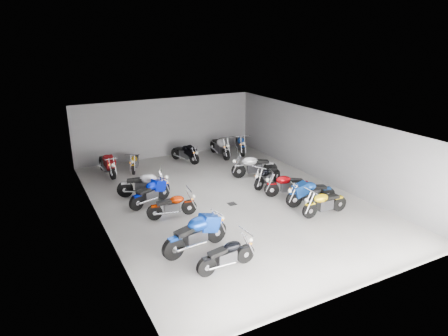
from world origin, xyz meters
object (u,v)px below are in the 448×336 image
at_px(motorcycle_left_b, 196,234).
at_px(motorcycle_right_c, 310,193).
at_px(motorcycle_left_e, 151,193).
at_px(motorcycle_back_b, 135,162).
at_px(motorcycle_left_f, 144,184).
at_px(motorcycle_back_f, 240,144).
at_px(motorcycle_back_a, 107,164).
at_px(motorcycle_right_f, 254,166).
at_px(drain_grate, 232,204).
at_px(motorcycle_right_e, 267,176).
at_px(motorcycle_back_d, 185,153).
at_px(motorcycle_left_a, 227,255).
at_px(motorcycle_left_d, 173,206).
at_px(motorcycle_right_b, 324,203).
at_px(motorcycle_right_d, 288,185).
at_px(motorcycle_back_e, 220,147).

bearing_deg(motorcycle_left_b, motorcycle_right_c, 89.63).
relative_size(motorcycle_left_e, motorcycle_back_b, 1.10).
xyz_separation_m(motorcycle_left_f, motorcycle_back_f, (6.72, 3.63, -0.00)).
bearing_deg(motorcycle_back_a, motorcycle_right_f, 144.95).
bearing_deg(drain_grate, motorcycle_right_e, 23.19).
height_order(motorcycle_right_e, motorcycle_back_f, motorcycle_back_f).
height_order(drain_grate, motorcycle_back_f, motorcycle_back_f).
height_order(motorcycle_left_f, motorcycle_right_c, motorcycle_left_f).
xyz_separation_m(motorcycle_right_c, motorcycle_back_d, (-2.28, 7.48, -0.03)).
height_order(motorcycle_left_a, motorcycle_back_f, motorcycle_back_f).
bearing_deg(motorcycle_back_f, motorcycle_back_b, 21.13).
height_order(motorcycle_left_d, motorcycle_back_a, motorcycle_back_a).
distance_m(drain_grate, motorcycle_right_e, 2.58).
bearing_deg(motorcycle_right_e, drain_grate, 89.69).
bearing_deg(motorcycle_right_e, motorcycle_back_f, -40.14).
xyz_separation_m(motorcycle_left_a, motorcycle_back_b, (0.04, 9.85, -0.02)).
bearing_deg(motorcycle_left_e, motorcycle_back_a, 166.46).
bearing_deg(motorcycle_back_f, motorcycle_back_a, 21.02).
relative_size(motorcycle_left_a, motorcycle_back_b, 1.10).
bearing_deg(motorcycle_right_b, motorcycle_back_a, 38.20).
xyz_separation_m(motorcycle_left_e, motorcycle_back_f, (6.73, 4.56, 0.03)).
xyz_separation_m(motorcycle_left_e, motorcycle_right_e, (5.22, -0.50, -0.03)).
xyz_separation_m(motorcycle_left_b, motorcycle_right_b, (5.31, 0.15, -0.09)).
bearing_deg(motorcycle_back_a, motorcycle_left_e, 95.08).
relative_size(motorcycle_left_d, motorcycle_right_d, 0.97).
bearing_deg(motorcycle_left_a, motorcycle_right_f, 138.78).
height_order(drain_grate, motorcycle_right_f, motorcycle_right_f).
distance_m(motorcycle_right_e, motorcycle_right_f, 1.32).
bearing_deg(motorcycle_left_d, motorcycle_right_b, 70.99).
distance_m(motorcycle_back_a, motorcycle_back_b, 1.36).
bearing_deg(motorcycle_back_e, motorcycle_left_e, 42.00).
relative_size(motorcycle_left_b, motorcycle_right_e, 1.30).
relative_size(motorcycle_left_a, motorcycle_left_e, 1.00).
relative_size(motorcycle_left_d, motorcycle_left_f, 0.91).
distance_m(motorcycle_left_f, motorcycle_back_e, 6.48).
xyz_separation_m(motorcycle_left_a, motorcycle_right_e, (4.69, 5.00, 0.00)).
relative_size(motorcycle_left_e, motorcycle_right_c, 0.90).
distance_m(motorcycle_right_c, motorcycle_back_d, 7.81).
xyz_separation_m(drain_grate, motorcycle_right_e, (2.34, 1.00, 0.46)).
height_order(motorcycle_right_f, motorcycle_back_d, motorcycle_right_f).
bearing_deg(motorcycle_right_f, motorcycle_left_b, 151.10).
height_order(motorcycle_right_c, motorcycle_back_e, motorcycle_back_e).
relative_size(drain_grate, motorcycle_right_b, 0.16).
distance_m(motorcycle_right_b, motorcycle_back_d, 8.70).
xyz_separation_m(motorcycle_right_b, motorcycle_back_e, (-0.08, 8.47, 0.07)).
bearing_deg(motorcycle_left_a, motorcycle_left_b, -169.49).
relative_size(motorcycle_left_e, motorcycle_right_d, 0.98).
bearing_deg(motorcycle_right_c, motorcycle_back_d, 25.85).
height_order(motorcycle_left_f, motorcycle_back_d, motorcycle_left_f).
bearing_deg(motorcycle_left_b, drain_grate, 122.12).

